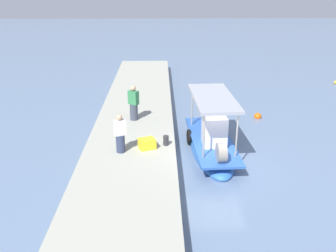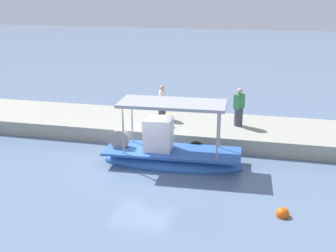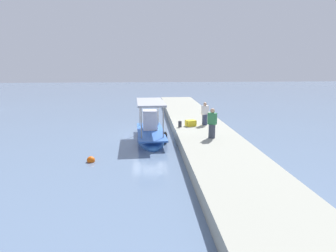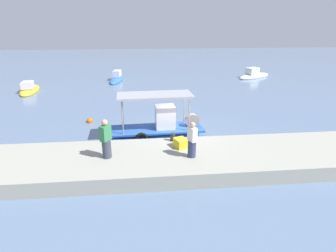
{
  "view_description": "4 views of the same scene",
  "coord_description": "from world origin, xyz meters",
  "px_view_note": "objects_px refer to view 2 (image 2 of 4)",
  "views": [
    {
      "loc": [
        14.29,
        -2.39,
        7.5
      ],
      "look_at": [
        -1.48,
        -2.06,
        1.18
      ],
      "focal_mm": 40.03,
      "sensor_mm": 36.0,
      "label": 1
    },
    {
      "loc": [
        -4.72,
        15.37,
        6.88
      ],
      "look_at": [
        -0.74,
        -1.61,
        1.13
      ],
      "focal_mm": 44.82,
      "sensor_mm": 36.0,
      "label": 2
    },
    {
      "loc": [
        -20.44,
        0.12,
        5.11
      ],
      "look_at": [
        -1.09,
        -1.28,
        0.9
      ],
      "focal_mm": 31.02,
      "sensor_mm": 36.0,
      "label": 3
    },
    {
      "loc": [
        -2.07,
        -15.2,
        6.36
      ],
      "look_at": [
        -0.68,
        -1.55,
        1.26
      ],
      "focal_mm": 29.72,
      "sensor_mm": 36.0,
      "label": 4
    }
  ],
  "objects_px": {
    "fisherman_near_bollard": "(162,104)",
    "fisherman_by_crate": "(239,109)",
    "mooring_bollard": "(166,127)",
    "marker_buoy": "(282,214)",
    "cargo_crate": "(163,121)",
    "main_fishing_boat": "(170,154)"
  },
  "relations": [
    {
      "from": "fisherman_near_bollard",
      "to": "fisherman_by_crate",
      "type": "height_order",
      "value": "fisherman_by_crate"
    },
    {
      "from": "mooring_bollard",
      "to": "marker_buoy",
      "type": "xyz_separation_m",
      "value": [
        -5.07,
        5.31,
        -0.81
      ]
    },
    {
      "from": "cargo_crate",
      "to": "fisherman_by_crate",
      "type": "bearing_deg",
      "value": -167.44
    },
    {
      "from": "mooring_bollard",
      "to": "cargo_crate",
      "type": "distance_m",
      "value": 0.87
    },
    {
      "from": "fisherman_near_bollard",
      "to": "fisherman_by_crate",
      "type": "distance_m",
      "value": 3.8
    },
    {
      "from": "fisherman_by_crate",
      "to": "mooring_bollard",
      "type": "height_order",
      "value": "fisherman_by_crate"
    },
    {
      "from": "mooring_bollard",
      "to": "cargo_crate",
      "type": "relative_size",
      "value": 0.64
    },
    {
      "from": "fisherman_by_crate",
      "to": "marker_buoy",
      "type": "relative_size",
      "value": 4.24
    },
    {
      "from": "fisherman_near_bollard",
      "to": "mooring_bollard",
      "type": "distance_m",
      "value": 2.07
    },
    {
      "from": "marker_buoy",
      "to": "mooring_bollard",
      "type": "bearing_deg",
      "value": -46.31
    },
    {
      "from": "main_fishing_boat",
      "to": "cargo_crate",
      "type": "height_order",
      "value": "main_fishing_boat"
    },
    {
      "from": "mooring_bollard",
      "to": "marker_buoy",
      "type": "distance_m",
      "value": 7.39
    },
    {
      "from": "fisherman_near_bollard",
      "to": "mooring_bollard",
      "type": "relative_size",
      "value": 3.86
    },
    {
      "from": "fisherman_near_bollard",
      "to": "marker_buoy",
      "type": "bearing_deg",
      "value": 128.43
    },
    {
      "from": "marker_buoy",
      "to": "cargo_crate",
      "type": "bearing_deg",
      "value": -48.69
    },
    {
      "from": "fisherman_by_crate",
      "to": "marker_buoy",
      "type": "distance_m",
      "value": 7.29
    },
    {
      "from": "fisherman_near_bollard",
      "to": "marker_buoy",
      "type": "distance_m",
      "value": 9.29
    },
    {
      "from": "fisherman_near_bollard",
      "to": "fisherman_by_crate",
      "type": "xyz_separation_m",
      "value": [
        -3.79,
        0.31,
        0.06
      ]
    },
    {
      "from": "cargo_crate",
      "to": "marker_buoy",
      "type": "distance_m",
      "value": 8.19
    },
    {
      "from": "main_fishing_boat",
      "to": "cargo_crate",
      "type": "xyz_separation_m",
      "value": [
        0.98,
        -2.89,
        0.44
      ]
    },
    {
      "from": "main_fishing_boat",
      "to": "fisherman_near_bollard",
      "type": "bearing_deg",
      "value": -71.75
    },
    {
      "from": "main_fishing_boat",
      "to": "mooring_bollard",
      "type": "bearing_deg",
      "value": -72.19
    }
  ]
}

